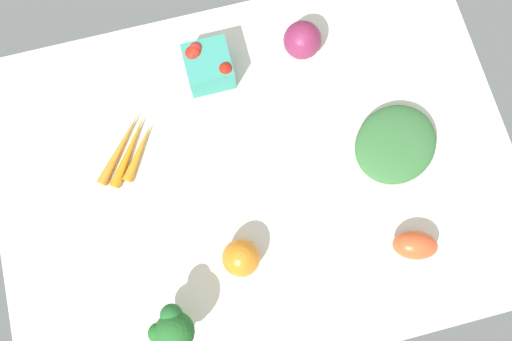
{
  "coord_description": "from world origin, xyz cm",
  "views": [
    {
      "loc": [
        6.59,
        25.67,
        108.29
      ],
      "look_at": [
        0.0,
        0.0,
        4.0
      ],
      "focal_mm": 38.29,
      "sensor_mm": 36.0,
      "label": 1
    }
  ],
  "objects": [
    {
      "name": "tablecloth",
      "position": [
        0.0,
        0.0,
        1.0
      ],
      "size": [
        104.0,
        76.0,
        2.0
      ],
      "primitive_type": "cube",
      "color": "silver",
      "rests_on": "ground"
    },
    {
      "name": "broccoli_head",
      "position": [
        21.51,
        25.66,
        9.09
      ],
      "size": [
        8.15,
        9.2,
        11.16
      ],
      "color": "#9DCF73",
      "rests_on": "tablecloth"
    },
    {
      "name": "red_onion_near_basket",
      "position": [
        -16.07,
        -24.06,
        5.95
      ],
      "size": [
        7.9,
        7.9,
        7.9
      ],
      "primitive_type": "sphere",
      "color": "#86264D",
      "rests_on": "tablecloth"
    },
    {
      "name": "roma_tomato",
      "position": [
        -25.54,
        21.82,
        4.72
      ],
      "size": [
        9.83,
        7.9,
        5.45
      ],
      "primitive_type": "ellipsoid",
      "rotation": [
        0.0,
        0.0,
        2.82
      ],
      "color": "#E55429",
      "rests_on": "tablecloth"
    },
    {
      "name": "heirloom_tomato_orange",
      "position": [
        6.98,
        16.0,
        5.58
      ],
      "size": [
        7.17,
        7.17,
        7.17
      ],
      "primitive_type": "sphere",
      "color": "orange",
      "rests_on": "tablecloth"
    },
    {
      "name": "berry_basket",
      "position": [
        4.13,
        -23.41,
        5.92
      ],
      "size": [
        9.16,
        9.16,
        8.01
      ],
      "color": "teal",
      "rests_on": "tablecloth"
    },
    {
      "name": "carrot_bunch",
      "position": [
        23.63,
        -10.88,
        3.03
      ],
      "size": [
        13.88,
        15.34,
        2.1
      ],
      "color": "orange",
      "rests_on": "tablecloth"
    },
    {
      "name": "leafy_greens_clump",
      "position": [
        -28.37,
        1.68,
        4.12
      ],
      "size": [
        23.11,
        22.43,
        4.24
      ],
      "primitive_type": "ellipsoid",
      "rotation": [
        0.0,
        0.0,
        3.72
      ],
      "color": "#387039",
      "rests_on": "tablecloth"
    }
  ]
}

